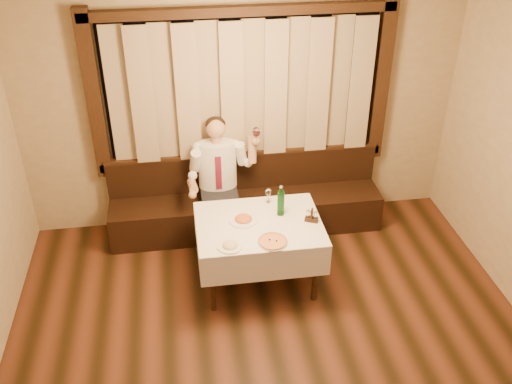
{
  "coord_description": "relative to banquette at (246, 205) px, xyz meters",
  "views": [
    {
      "loc": [
        -0.73,
        -2.95,
        4.07
      ],
      "look_at": [
        0.0,
        1.9,
        1.0
      ],
      "focal_mm": 40.0,
      "sensor_mm": 36.0,
      "label": 1
    }
  ],
  "objects": [
    {
      "name": "pasta_cream",
      "position": [
        -0.33,
        -1.37,
        0.48
      ],
      "size": [
        0.25,
        0.25,
        0.08
      ],
      "rotation": [
        0.0,
        0.0,
        -0.27
      ],
      "color": "white",
      "rests_on": "dining_table"
    },
    {
      "name": "dining_table",
      "position": [
        0.0,
        -1.02,
        0.34
      ],
      "size": [
        1.27,
        0.97,
        0.76
      ],
      "color": "black",
      "rests_on": "ground"
    },
    {
      "name": "pasta_red",
      "position": [
        -0.15,
        -0.96,
        0.49
      ],
      "size": [
        0.29,
        0.29,
        0.1
      ],
      "rotation": [
        0.0,
        0.0,
        0.08
      ],
      "color": "white",
      "rests_on": "dining_table"
    },
    {
      "name": "table_wine_glass",
      "position": [
        0.15,
        -0.67,
        0.57
      ],
      "size": [
        0.06,
        0.06,
        0.17
      ],
      "rotation": [
        0.0,
        0.0,
        -0.22
      ],
      "color": "white",
      "rests_on": "dining_table"
    },
    {
      "name": "green_bottle",
      "position": [
        0.24,
        -0.9,
        0.59
      ],
      "size": [
        0.07,
        0.07,
        0.34
      ],
      "rotation": [
        0.0,
        0.0,
        -0.29
      ],
      "color": "#114F17",
      "rests_on": "dining_table"
    },
    {
      "name": "seated_man",
      "position": [
        -0.32,
        -0.09,
        0.54
      ],
      "size": [
        0.82,
        0.61,
        1.47
      ],
      "color": "black",
      "rests_on": "ground"
    },
    {
      "name": "banquette",
      "position": [
        0.0,
        0.0,
        0.0
      ],
      "size": [
        3.2,
        0.61,
        0.94
      ],
      "color": "black",
      "rests_on": "ground"
    },
    {
      "name": "cruet_caddy",
      "position": [
        0.53,
        -1.07,
        0.5
      ],
      "size": [
        0.15,
        0.11,
        0.14
      ],
      "rotation": [
        0.0,
        0.0,
        -0.44
      ],
      "color": "black",
      "rests_on": "dining_table"
    },
    {
      "name": "pizza",
      "position": [
        0.08,
        -1.37,
        0.46
      ],
      "size": [
        0.3,
        0.3,
        0.03
      ],
      "rotation": [
        0.0,
        0.0,
        -0.29
      ],
      "color": "white",
      "rests_on": "dining_table"
    },
    {
      "name": "room",
      "position": [
        -0.0,
        -1.75,
        1.19
      ],
      "size": [
        5.01,
        6.01,
        2.81
      ],
      "color": "black",
      "rests_on": "ground"
    }
  ]
}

